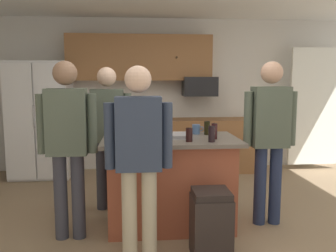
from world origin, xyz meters
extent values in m
plane|color=#937A5B|center=(0.00, 0.00, 0.00)|extent=(7.04, 7.04, 0.00)
cube|color=silver|center=(0.00, 2.80, 1.30)|extent=(6.40, 0.10, 2.60)
cube|color=white|center=(2.60, 2.40, 1.10)|extent=(0.90, 0.06, 2.00)
cube|color=#936038|center=(-0.40, 2.60, 1.92)|extent=(2.40, 0.35, 0.75)
sphere|color=#4C3823|center=(0.20, 2.41, 1.93)|extent=(0.04, 0.04, 0.04)
cube|color=#936038|center=(0.60, 2.48, 0.45)|extent=(1.80, 0.60, 0.90)
sphere|color=#4C3823|center=(1.05, 2.17, 0.45)|extent=(0.04, 0.04, 0.04)
cube|color=white|center=(-2.00, 2.40, 0.93)|extent=(0.93, 0.70, 1.85)
cube|color=white|center=(-2.23, 2.03, 0.93)|extent=(0.44, 0.04, 1.77)
cube|color=white|center=(-1.77, 2.03, 0.93)|extent=(0.44, 0.04, 1.77)
cylinder|color=#B2B2B7|center=(-2.00, 2.00, 1.02)|extent=(0.02, 0.02, 0.35)
cube|color=black|center=(0.60, 2.50, 1.45)|extent=(0.56, 0.40, 0.32)
cube|color=#9E4C33|center=(-0.11, 0.20, 0.46)|extent=(1.28, 0.70, 0.92)
cube|color=#60564C|center=(-0.11, 0.20, 0.94)|extent=(1.42, 0.84, 0.04)
cylinder|color=#383842|center=(-1.22, -0.01, 0.43)|extent=(0.13, 0.13, 0.85)
cylinder|color=#383842|center=(-1.05, -0.01, 0.43)|extent=(0.13, 0.13, 0.85)
cube|color=#4C5647|center=(-1.13, -0.01, 1.17)|extent=(0.38, 0.22, 0.64)
sphere|color=#8C664C|center=(-1.13, -0.01, 1.63)|extent=(0.23, 0.23, 0.23)
cylinder|color=#4C5647|center=(-1.37, -0.01, 1.15)|extent=(0.09, 0.09, 0.57)
cylinder|color=#4C5647|center=(-0.89, -0.01, 1.15)|extent=(0.09, 0.09, 0.57)
cylinder|color=tan|center=(-0.53, -0.54, 0.41)|extent=(0.13, 0.13, 0.82)
cylinder|color=tan|center=(-0.36, -0.54, 0.41)|extent=(0.13, 0.13, 0.82)
cube|color=#2D384C|center=(-0.45, -0.54, 1.13)|extent=(0.38, 0.22, 0.61)
sphere|color=beige|center=(-0.45, -0.54, 1.58)|extent=(0.22, 0.22, 0.22)
cylinder|color=#2D384C|center=(-0.69, -0.54, 1.11)|extent=(0.09, 0.09, 0.55)
cylinder|color=#2D384C|center=(-0.21, -0.54, 1.11)|extent=(0.09, 0.09, 0.55)
cylinder|color=#232D4C|center=(0.87, 0.17, 0.43)|extent=(0.13, 0.13, 0.86)
cylinder|color=#232D4C|center=(1.04, 0.17, 0.43)|extent=(0.13, 0.13, 0.86)
cube|color=#4C5647|center=(0.95, 0.17, 1.18)|extent=(0.38, 0.22, 0.64)
sphere|color=tan|center=(0.95, 0.17, 1.64)|extent=(0.23, 0.23, 0.23)
cylinder|color=#4C5647|center=(0.71, 0.17, 1.16)|extent=(0.09, 0.09, 0.58)
cylinder|color=#4C5647|center=(1.19, 0.17, 1.16)|extent=(0.09, 0.09, 0.58)
cylinder|color=#383842|center=(-0.89, 0.78, 0.42)|extent=(0.13, 0.13, 0.83)
cylinder|color=#383842|center=(-0.72, 0.78, 0.42)|extent=(0.13, 0.13, 0.83)
cube|color=#4C5647|center=(-0.81, 0.78, 1.15)|extent=(0.38, 0.22, 0.63)
sphere|color=beige|center=(-0.81, 0.78, 1.60)|extent=(0.23, 0.23, 0.23)
cylinder|color=#4C5647|center=(-1.05, 0.78, 1.13)|extent=(0.09, 0.09, 0.56)
cylinder|color=#4C5647|center=(-0.57, 0.78, 1.13)|extent=(0.09, 0.09, 0.56)
cylinder|color=black|center=(-0.62, 0.13, 1.05)|extent=(0.07, 0.07, 0.17)
cylinder|color=black|center=(0.34, 0.10, 1.04)|extent=(0.06, 0.06, 0.16)
cylinder|color=#4C6B99|center=(0.20, 0.45, 1.02)|extent=(0.09, 0.09, 0.11)
torus|color=#4C6B99|center=(0.26, 0.45, 1.02)|extent=(0.06, 0.01, 0.06)
cylinder|color=black|center=(0.27, -0.07, 1.04)|extent=(0.06, 0.06, 0.16)
cylinder|color=black|center=(0.32, 0.39, 1.04)|extent=(0.06, 0.06, 0.15)
cylinder|color=black|center=(0.05, -0.03, 1.03)|extent=(0.07, 0.07, 0.14)
cube|color=#B7B7BC|center=(-0.11, 0.23, 0.97)|extent=(0.44, 0.30, 0.02)
cube|color=#A8A8AD|center=(-0.11, 0.23, 0.99)|extent=(0.44, 0.30, 0.02)
cube|color=black|center=(0.18, -0.51, 0.28)|extent=(0.34, 0.34, 0.55)
cube|color=black|center=(0.18, -0.51, 0.58)|extent=(0.32, 0.32, 0.06)
camera|label=1|loc=(-0.46, -3.49, 1.58)|focal=38.25mm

